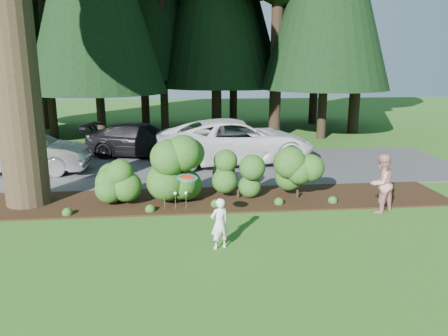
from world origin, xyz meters
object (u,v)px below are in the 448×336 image
object	(u,v)px
adult	(381,183)
frisbee	(187,178)
car_silver_wagon	(24,152)
child	(220,224)
car_dark_suv	(142,140)
car_white_suv	(236,141)

from	to	relation	value
adult	frisbee	bearing A→B (deg)	-9.53
adult	car_silver_wagon	bearing A→B (deg)	-53.20
car_silver_wagon	child	world-z (taller)	car_silver_wagon
child	car_dark_suv	bearing A→B (deg)	-97.25
car_silver_wagon	child	size ratio (longest dim) A/B	4.03
car_dark_suv	frisbee	distance (m)	9.99
car_silver_wagon	frisbee	size ratio (longest dim) A/B	10.09
car_silver_wagon	frisbee	world-z (taller)	frisbee
frisbee	car_dark_suv	bearing A→B (deg)	100.57
car_silver_wagon	car_dark_suv	size ratio (longest dim) A/B	0.96
adult	frisbee	size ratio (longest dim) A/B	3.52
car_white_suv	car_dark_suv	size ratio (longest dim) A/B	1.30
car_white_suv	child	xyz separation A→B (m)	(-1.43, -8.38, -0.34)
car_silver_wagon	car_white_suv	distance (m)	8.14
car_dark_suv	adult	xyz separation A→B (m)	(7.18, -8.04, 0.08)
car_white_suv	frisbee	world-z (taller)	car_white_suv
frisbee	car_silver_wagon	bearing A→B (deg)	129.70
car_white_suv	adult	xyz separation A→B (m)	(3.23, -6.39, -0.10)
child	adult	size ratio (longest dim) A/B	0.71
child	car_white_suv	bearing A→B (deg)	-121.00
car_silver_wagon	child	distance (m)	9.98
car_white_suv	adult	distance (m)	7.17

